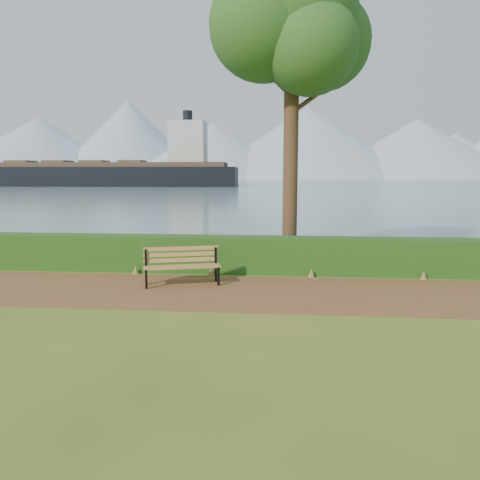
# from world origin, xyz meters

# --- Properties ---
(ground) EXTENTS (140.00, 140.00, 0.00)m
(ground) POSITION_xyz_m (0.00, 0.00, 0.00)
(ground) COLOR #445D1A
(ground) RESTS_ON ground
(path) EXTENTS (40.00, 3.40, 0.01)m
(path) POSITION_xyz_m (0.00, 0.30, 0.01)
(path) COLOR brown
(path) RESTS_ON ground
(hedge) EXTENTS (32.00, 0.85, 1.00)m
(hedge) POSITION_xyz_m (0.00, 2.60, 0.50)
(hedge) COLOR #1B4614
(hedge) RESTS_ON ground
(water) EXTENTS (700.00, 510.00, 0.00)m
(water) POSITION_xyz_m (0.00, 260.00, 0.01)
(water) COLOR #486473
(water) RESTS_ON ground
(mountains) EXTENTS (585.00, 190.00, 70.00)m
(mountains) POSITION_xyz_m (-9.17, 406.05, 27.70)
(mountains) COLOR #869BB3
(mountains) RESTS_ON ground
(bench) EXTENTS (1.94, 1.05, 0.93)m
(bench) POSITION_xyz_m (-1.66, 0.94, 0.54)
(bench) COLOR black
(bench) RESTS_ON ground
(tree) EXTENTS (4.73, 4.00, 9.55)m
(tree) POSITION_xyz_m (1.02, 4.02, 7.10)
(tree) COLOR #3B2418
(tree) RESTS_ON ground
(cargo_ship) EXTENTS (71.13, 13.11, 21.51)m
(cargo_ship) POSITION_xyz_m (-44.48, 111.48, 3.21)
(cargo_ship) COLOR black
(cargo_ship) RESTS_ON ground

